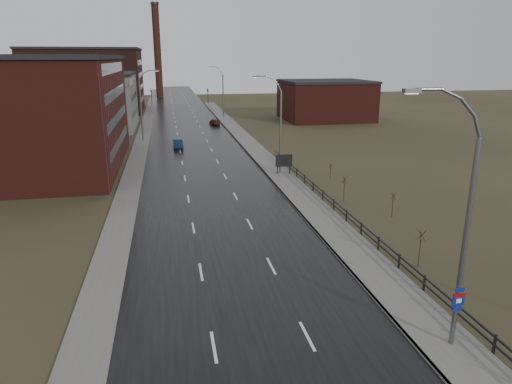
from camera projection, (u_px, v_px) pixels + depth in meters
name	position (u px, v px, depth m)	size (l,w,h in m)	color
road	(193.00, 141.00, 74.72)	(14.00, 300.00, 0.06)	black
sidewalk_right	(280.00, 176.00, 52.73)	(3.20, 180.00, 0.18)	#595651
curb_right	(267.00, 176.00, 52.45)	(0.16, 180.00, 0.18)	slate
sidewalk_left	(141.00, 143.00, 73.21)	(2.40, 260.00, 0.12)	#595651
warehouse_near	(23.00, 113.00, 54.86)	(22.44, 28.56, 13.50)	#471914
warehouse_mid	(91.00, 101.00, 86.90)	(16.32, 20.40, 10.50)	slate
warehouse_far	(87.00, 80.00, 113.53)	(26.52, 24.48, 15.50)	#331611
building_right	(325.00, 100.00, 99.75)	(18.36, 16.32, 8.50)	#471914
smokestack	(157.00, 50.00, 153.98)	(2.70, 2.70, 30.70)	#331611
streetlight_main	(460.00, 228.00, 19.94)	(3.91, 0.29, 12.11)	slate
streetlight_right_mid	(278.00, 125.00, 52.02)	(3.36, 0.28, 11.35)	slate
streetlight_left	(143.00, 105.00, 73.55)	(3.36, 0.28, 11.35)	slate
streetlight_right_far	(222.00, 92.00, 102.86)	(3.36, 0.28, 11.35)	slate
guardrail	(350.00, 217.00, 37.15)	(0.10, 53.05, 1.10)	black
shrub_c	(420.00, 247.00, 29.57)	(0.62, 0.65, 2.62)	#382D23
shrub_d	(393.00, 204.00, 38.90)	(0.53, 0.56, 2.23)	#382D23
shrub_e	(344.00, 188.00, 43.16)	(0.60, 0.63, 2.54)	#382D23
shrub_f	(330.00, 171.00, 51.36)	(0.43, 0.45, 1.79)	#382D23
billboard	(284.00, 161.00, 52.74)	(1.98, 0.17, 2.48)	black
traffic_light_left	(151.00, 89.00, 128.46)	(0.58, 2.73, 5.30)	black
traffic_light_right	(208.00, 89.00, 131.37)	(0.58, 2.73, 5.30)	black
car_near	(178.00, 144.00, 68.58)	(1.37, 3.91, 1.29)	#0C1E3E
car_far	(215.00, 122.00, 92.52)	(1.56, 3.88, 1.32)	#49180C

